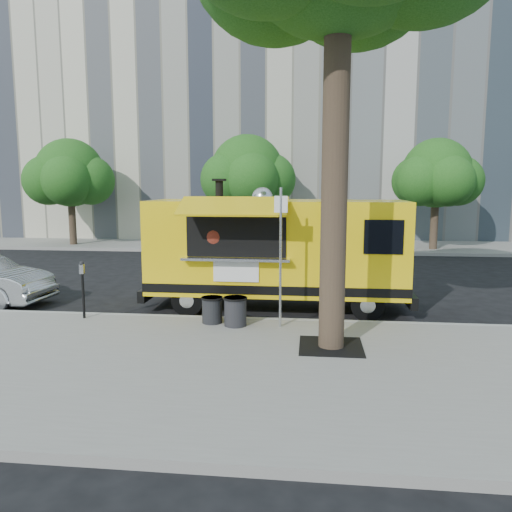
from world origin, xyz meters
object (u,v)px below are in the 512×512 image
at_px(sign_post, 281,249).
at_px(trash_bin_right, 235,311).
at_px(far_tree_a, 70,173).
at_px(far_tree_c, 437,173).
at_px(food_truck, 275,249).
at_px(trash_bin_left, 212,309).
at_px(far_tree_b, 247,172).
at_px(parking_meter, 83,283).

bearing_deg(sign_post, trash_bin_right, -178.06).
xyz_separation_m(far_tree_a, far_tree_c, (18.00, 0.10, -0.06)).
xyz_separation_m(food_truck, trash_bin_left, (-1.27, -1.98, -1.11)).
bearing_deg(sign_post, far_tree_b, 100.15).
xyz_separation_m(far_tree_b, far_tree_c, (9.00, -0.30, -0.12)).
bearing_deg(far_tree_c, far_tree_a, -179.68).
distance_m(far_tree_a, parking_meter, 15.59).
height_order(far_tree_b, sign_post, far_tree_b).
xyz_separation_m(far_tree_c, food_truck, (-6.71, -11.83, -2.15)).
bearing_deg(parking_meter, far_tree_a, 117.15).
xyz_separation_m(far_tree_a, trash_bin_right, (10.57, -13.88, -3.29)).
height_order(far_tree_c, trash_bin_left, far_tree_c).
distance_m(far_tree_b, food_truck, 12.55).
relative_size(far_tree_a, trash_bin_left, 9.19).
bearing_deg(food_truck, far_tree_c, 60.56).
height_order(far_tree_c, food_truck, far_tree_c).
height_order(far_tree_a, parking_meter, far_tree_a).
bearing_deg(far_tree_a, far_tree_c, 0.32).
bearing_deg(trash_bin_right, trash_bin_left, 162.42).
height_order(sign_post, trash_bin_left, sign_post).
relative_size(far_tree_c, trash_bin_left, 8.95).
relative_size(far_tree_a, trash_bin_right, 8.47).
relative_size(far_tree_a, parking_meter, 4.01).
relative_size(food_truck, trash_bin_right, 10.70).
bearing_deg(food_truck, parking_meter, -155.75).
bearing_deg(parking_meter, trash_bin_left, -1.12).
distance_m(far_tree_b, trash_bin_right, 14.75).
bearing_deg(far_tree_c, far_tree_b, 178.09).
height_order(far_tree_a, food_truck, far_tree_a).
distance_m(far_tree_c, trash_bin_left, 16.28).
bearing_deg(far_tree_a, far_tree_b, 2.54).
bearing_deg(trash_bin_right, far_tree_a, 127.29).
relative_size(far_tree_b, trash_bin_left, 9.44).
bearing_deg(far_tree_a, sign_post, -50.17).
distance_m(trash_bin_left, trash_bin_right, 0.58).
distance_m(far_tree_c, trash_bin_right, 16.16).
distance_m(sign_post, food_truck, 2.15).
xyz_separation_m(sign_post, trash_bin_right, (-0.98, -0.03, -1.36)).
relative_size(far_tree_a, far_tree_b, 0.97).
height_order(far_tree_a, far_tree_c, far_tree_a).
relative_size(far_tree_b, far_tree_c, 1.06).
relative_size(parking_meter, trash_bin_right, 2.11).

